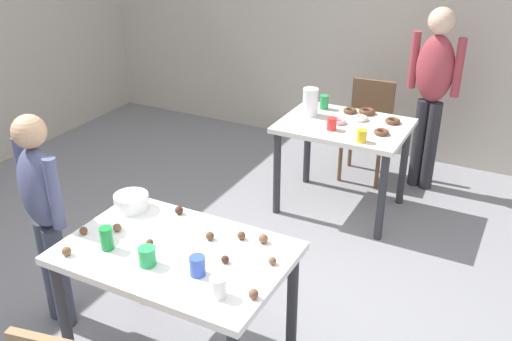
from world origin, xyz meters
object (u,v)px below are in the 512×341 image
Objects in this scene: person_adult_far at (433,84)px; soda_can at (107,238)px; mixing_bowl at (131,202)px; pitcher_far at (310,102)px; dining_table_far at (343,137)px; person_girl_near at (43,208)px; chair_far_table at (368,123)px; dining_table_near at (176,267)px.

soda_can is (-0.98, -2.92, -0.13)m from person_adult_far.
person_adult_far is at bearing 65.93° from mixing_bowl.
dining_table_far is at bearing -8.55° from pitcher_far.
pitcher_far is at bearing 171.45° from dining_table_far.
pitcher_far is (0.17, 2.25, 0.05)m from soda_can.
dining_table_far is at bearing 64.01° from person_girl_near.
chair_far_table is at bearing 70.36° from person_girl_near.
dining_table_near is at bearing -94.67° from dining_table_far.
soda_can reaches higher than mixing_bowl.
dining_table_near and dining_table_far have the same top height.
dining_table_far is 0.74m from chair_far_table.
chair_far_table reaches higher than mixing_bowl.
dining_table_near is 9.46× the size of soda_can.
mixing_bowl is at bearing -99.59° from pitcher_far.
dining_table_far is (0.17, 2.06, -0.01)m from dining_table_near.
person_adult_far reaches higher than chair_far_table.
person_girl_near reaches higher than dining_table_far.
chair_far_table is (0.15, 2.79, -0.15)m from dining_table_near.
pitcher_far is (-0.14, 2.11, 0.22)m from dining_table_near.
dining_table_far is 0.92m from person_adult_far.
dining_table_near is 1.33× the size of chair_far_table.
person_adult_far is at bearing 71.39° from soda_can.
chair_far_table is 0.65× the size of person_girl_near.
person_adult_far is at bearing 61.48° from person_girl_near.
dining_table_far is 1.94m from mixing_bowl.
pitcher_far is (-0.30, -0.68, 0.37)m from chair_far_table.
chair_far_table is 2.64m from mixing_bowl.
person_adult_far is 1.05m from pitcher_far.
chair_far_table is at bearing 91.21° from dining_table_far.
dining_table_far is 0.62× the size of person_adult_far.
dining_table_far is 2.27m from soda_can.
dining_table_near is 0.87m from person_girl_near.
person_girl_near is 11.02× the size of soda_can.
mixing_bowl is 0.89× the size of pitcher_far.
person_adult_far is (0.50, 0.71, 0.31)m from dining_table_far.
person_girl_near is at bearing -108.36° from pitcher_far.
soda_can is 2.26m from pitcher_far.
pitcher_far is at bearing -113.54° from chair_far_table.
mixing_bowl is (-0.61, -2.55, 0.30)m from chair_far_table.
soda_can is 0.55× the size of pitcher_far.
mixing_bowl is at bearing 152.87° from dining_table_near.
person_adult_far is at bearing 54.63° from dining_table_far.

